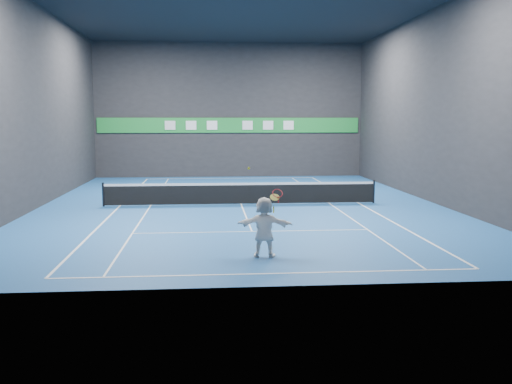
{
  "coord_description": "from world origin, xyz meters",
  "views": [
    {
      "loc": [
        -1.5,
        -25.82,
        3.86
      ],
      "look_at": [
        0.07,
        -7.29,
        1.5
      ],
      "focal_mm": 40.0,
      "sensor_mm": 36.0,
      "label": 1
    }
  ],
  "objects": [
    {
      "name": "ground",
      "position": [
        0.0,
        0.0,
        0.0
      ],
      "size": [
        26.0,
        26.0,
        0.0
      ],
      "primitive_type": "plane",
      "color": "#1A4F91",
      "rests_on": "ground"
    },
    {
      "name": "ceiling",
      "position": [
        0.0,
        0.0,
        9.0
      ],
      "size": [
        26.0,
        26.0,
        0.0
      ],
      "primitive_type": "plane",
      "color": "black",
      "rests_on": "ground"
    },
    {
      "name": "wall_back",
      "position": [
        0.0,
        13.0,
        4.5
      ],
      "size": [
        18.0,
        0.1,
        9.0
      ],
      "primitive_type": "cube",
      "color": "#232326",
      "rests_on": "ground"
    },
    {
      "name": "wall_front",
      "position": [
        0.0,
        -13.0,
        4.5
      ],
      "size": [
        18.0,
        0.1,
        9.0
      ],
      "primitive_type": "cube",
      "color": "#232326",
      "rests_on": "ground"
    },
    {
      "name": "wall_left",
      "position": [
        -9.0,
        0.0,
        4.5
      ],
      "size": [
        0.1,
        26.0,
        9.0
      ],
      "primitive_type": "cube",
      "color": "#232326",
      "rests_on": "ground"
    },
    {
      "name": "wall_right",
      "position": [
        9.0,
        0.0,
        4.5
      ],
      "size": [
        0.1,
        26.0,
        9.0
      ],
      "primitive_type": "cube",
      "color": "#232326",
      "rests_on": "ground"
    },
    {
      "name": "baseline_near",
      "position": [
        0.0,
        -11.89,
        0.0
      ],
      "size": [
        10.98,
        0.08,
        0.01
      ],
      "primitive_type": "cube",
      "color": "white",
      "rests_on": "ground"
    },
    {
      "name": "baseline_far",
      "position": [
        0.0,
        11.89,
        0.0
      ],
      "size": [
        10.98,
        0.08,
        0.01
      ],
      "primitive_type": "cube",
      "color": "white",
      "rests_on": "ground"
    },
    {
      "name": "sideline_doubles_left",
      "position": [
        -5.49,
        0.0,
        0.0
      ],
      "size": [
        0.08,
        23.78,
        0.01
      ],
      "primitive_type": "cube",
      "color": "white",
      "rests_on": "ground"
    },
    {
      "name": "sideline_doubles_right",
      "position": [
        5.49,
        0.0,
        0.0
      ],
      "size": [
        0.08,
        23.78,
        0.01
      ],
      "primitive_type": "cube",
      "color": "white",
      "rests_on": "ground"
    },
    {
      "name": "sideline_singles_left",
      "position": [
        -4.11,
        0.0,
        0.0
      ],
      "size": [
        0.06,
        23.78,
        0.01
      ],
      "primitive_type": "cube",
      "color": "white",
      "rests_on": "ground"
    },
    {
      "name": "sideline_singles_right",
      "position": [
        4.11,
        0.0,
        0.0
      ],
      "size": [
        0.06,
        23.78,
        0.01
      ],
      "primitive_type": "cube",
      "color": "white",
      "rests_on": "ground"
    },
    {
      "name": "service_line_near",
      "position": [
        0.0,
        -6.4,
        0.0
      ],
      "size": [
        8.23,
        0.06,
        0.01
      ],
      "primitive_type": "cube",
      "color": "white",
      "rests_on": "ground"
    },
    {
      "name": "service_line_far",
      "position": [
        0.0,
        6.4,
        0.0
      ],
      "size": [
        8.23,
        0.06,
        0.01
      ],
      "primitive_type": "cube",
      "color": "white",
      "rests_on": "ground"
    },
    {
      "name": "center_service_line",
      "position": [
        0.0,
        0.0,
        0.0
      ],
      "size": [
        0.06,
        12.8,
        0.01
      ],
      "primitive_type": "cube",
      "color": "white",
      "rests_on": "ground"
    },
    {
      "name": "player",
      "position": [
        0.07,
        -10.07,
        0.86
      ],
      "size": [
        1.66,
        0.8,
        1.72
      ],
      "primitive_type": "imported",
      "rotation": [
        0.0,
        0.0,
        2.95
      ],
      "color": "white",
      "rests_on": "ground"
    },
    {
      "name": "tennis_ball",
      "position": [
        -0.37,
        -10.02,
        2.52
      ],
      "size": [
        0.07,
        0.07,
        0.07
      ],
      "primitive_type": "sphere",
      "color": "#E8F528",
      "rests_on": "player"
    },
    {
      "name": "tennis_net",
      "position": [
        0.0,
        0.0,
        0.54
      ],
      "size": [
        12.5,
        0.1,
        1.07
      ],
      "color": "black",
      "rests_on": "ground"
    },
    {
      "name": "sponsor_banner",
      "position": [
        0.0,
        12.93,
        3.5
      ],
      "size": [
        17.64,
        0.11,
        1.0
      ],
      "color": "#1D8834",
      "rests_on": "wall_back"
    },
    {
      "name": "tennis_racket",
      "position": [
        0.42,
        -10.02,
        1.73
      ],
      "size": [
        0.47,
        0.32,
        0.74
      ],
      "color": "#AE1217",
      "rests_on": "player"
    }
  ]
}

